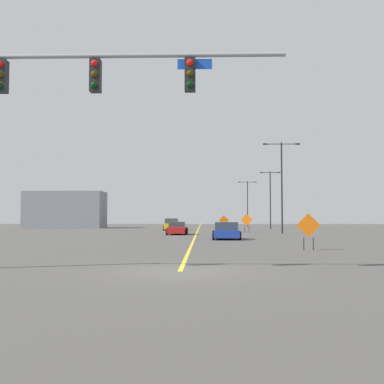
# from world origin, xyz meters

# --- Properties ---
(ground) EXTENTS (200.46, 200.46, 0.00)m
(ground) POSITION_xyz_m (0.00, 0.00, 0.00)
(ground) COLOR #4C4947
(road_centre_stripe) EXTENTS (0.16, 111.37, 0.01)m
(road_centre_stripe) POSITION_xyz_m (0.00, 55.68, 0.00)
(road_centre_stripe) COLOR yellow
(road_centre_stripe) RESTS_ON ground
(traffic_signal_assembly) EXTENTS (12.21, 0.44, 7.36)m
(traffic_signal_assembly) POSITION_xyz_m (-4.50, -0.02, 5.61)
(traffic_signal_assembly) COLOR gray
(traffic_signal_assembly) RESTS_ON ground
(street_lamp_far_right) EXTENTS (3.80, 0.24, 9.42)m
(street_lamp_far_right) POSITION_xyz_m (8.82, 33.67, 5.51)
(street_lamp_far_right) COLOR black
(street_lamp_far_right) RESTS_ON ground
(street_lamp_mid_left) EXTENTS (2.89, 0.24, 8.21)m
(street_lamp_mid_left) POSITION_xyz_m (10.25, 52.10, 4.81)
(street_lamp_mid_left) COLOR black
(street_lamp_mid_left) RESTS_ON ground
(street_lamp_near_right) EXTENTS (3.45, 0.24, 8.38)m
(street_lamp_near_right) POSITION_xyz_m (8.92, 72.58, 4.94)
(street_lamp_near_right) COLOR black
(street_lamp_near_right) RESTS_ON ground
(construction_sign_median_near) EXTENTS (1.24, 0.12, 1.89)m
(construction_sign_median_near) POSITION_xyz_m (6.14, 9.65, 1.18)
(construction_sign_median_near) COLOR orange
(construction_sign_median_near) RESTS_ON ground
(construction_sign_median_far) EXTENTS (1.23, 0.10, 1.93)m
(construction_sign_median_far) POSITION_xyz_m (3.16, 41.80, 1.22)
(construction_sign_median_far) COLOR orange
(construction_sign_median_far) RESTS_ON ground
(construction_sign_right_lane) EXTENTS (1.25, 0.35, 2.04)m
(construction_sign_right_lane) POSITION_xyz_m (5.37, 35.76, 1.30)
(construction_sign_right_lane) COLOR orange
(construction_sign_right_lane) RESTS_ON ground
(car_yellow_approaching) EXTENTS (2.16, 4.00, 1.52)m
(car_yellow_approaching) POSITION_xyz_m (-3.39, 45.21, 0.72)
(car_yellow_approaching) COLOR gold
(car_yellow_approaching) RESTS_ON ground
(car_red_near) EXTENTS (1.97, 4.22, 1.24)m
(car_red_near) POSITION_xyz_m (-1.84, 30.92, 0.59)
(car_red_near) COLOR red
(car_red_near) RESTS_ON ground
(car_blue_distant) EXTENTS (2.20, 3.86, 1.31)m
(car_blue_distant) POSITION_xyz_m (2.46, 21.09, 0.60)
(car_blue_distant) COLOR #1E389E
(car_blue_distant) RESTS_ON ground
(roadside_building_west) EXTENTS (11.93, 5.56, 5.66)m
(roadside_building_west) POSITION_xyz_m (-20.80, 57.50, 2.83)
(roadside_building_west) COLOR gray
(roadside_building_west) RESTS_ON ground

